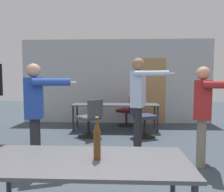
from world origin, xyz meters
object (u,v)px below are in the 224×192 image
object	(u,v)px
person_far_watching	(35,105)
office_chair_side_rolled	(129,112)
person_right_polo	(203,107)
office_chair_far_left	(91,119)
beer_bottle	(97,139)
office_chair_near_pushed	(142,118)
person_left_plaid	(139,94)

from	to	relation	value
person_far_watching	office_chair_side_rolled	world-z (taller)	person_far_watching
person_right_polo	office_chair_far_left	size ratio (longest dim) A/B	1.74
person_far_watching	beer_bottle	distance (m)	1.98
office_chair_side_rolled	office_chair_near_pushed	bearing A→B (deg)	-132.82
person_far_watching	person_right_polo	distance (m)	2.69
office_chair_side_rolled	beer_bottle	size ratio (longest dim) A/B	2.48
person_right_polo	office_chair_side_rolled	xyz separation A→B (m)	(-1.09, 2.94, -0.53)
office_chair_near_pushed	office_chair_far_left	xyz separation A→B (m)	(-1.25, -0.01, -0.03)
person_right_polo	person_far_watching	bearing A→B (deg)	-67.99
person_far_watching	office_chair_far_left	distance (m)	1.98
beer_bottle	person_far_watching	bearing A→B (deg)	126.01
person_left_plaid	person_far_watching	distance (m)	1.87
person_left_plaid	person_right_polo	xyz separation A→B (m)	(0.98, -0.62, -0.16)
person_right_polo	office_chair_far_left	distance (m)	2.70
office_chair_near_pushed	office_chair_far_left	size ratio (longest dim) A/B	1.04
office_chair_side_rolled	office_chair_far_left	distance (m)	1.60
person_right_polo	office_chair_near_pushed	distance (m)	1.92
person_far_watching	beer_bottle	xyz separation A→B (m)	(1.16, -1.60, -0.09)
office_chair_near_pushed	office_chair_far_left	distance (m)	1.25
person_left_plaid	beer_bottle	distance (m)	2.43
office_chair_far_left	beer_bottle	size ratio (longest dim) A/B	2.51
person_left_plaid	office_chair_side_rolled	world-z (taller)	person_left_plaid
person_left_plaid	office_chair_near_pushed	xyz separation A→B (m)	(0.17, 1.05, -0.65)
person_left_plaid	office_chair_far_left	world-z (taller)	person_left_plaid
office_chair_near_pushed	office_chair_side_rolled	distance (m)	1.30
person_far_watching	office_chair_near_pushed	xyz separation A→B (m)	(1.87, 1.81, -0.52)
office_chair_near_pushed	office_chair_side_rolled	world-z (taller)	office_chair_near_pushed
beer_bottle	person_right_polo	bearing A→B (deg)	48.69
office_chair_near_pushed	beer_bottle	distance (m)	3.51
person_left_plaid	office_chair_near_pushed	world-z (taller)	person_left_plaid
person_right_polo	beer_bottle	bearing A→B (deg)	-22.15
person_right_polo	office_chair_near_pushed	bearing A→B (deg)	-134.91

